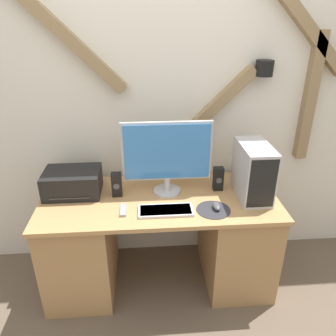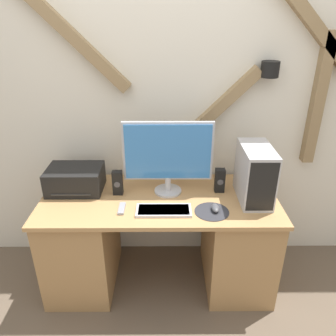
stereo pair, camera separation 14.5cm
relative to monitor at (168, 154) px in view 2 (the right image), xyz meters
name	(u,v)px [view 2 (the right image)]	position (x,y,z in m)	size (l,w,h in m)	color
ground_plane	(160,315)	(-0.06, -0.45, -1.06)	(12.00, 12.00, 0.00)	brown
wall_back	(161,100)	(-0.05, 0.33, 0.30)	(6.40, 0.18, 2.70)	silver
desk	(160,239)	(-0.06, -0.09, -0.67)	(1.68, 0.73, 0.76)	tan
monitor	(168,154)	(0.00, 0.00, 0.00)	(0.63, 0.20, 0.54)	#B7B7BC
keyboard	(164,210)	(-0.03, -0.27, -0.29)	(0.37, 0.15, 0.02)	silver
mousepad	(212,212)	(0.29, -0.27, -0.30)	(0.23, 0.23, 0.00)	#2D2D33
mouse	(215,208)	(0.31, -0.26, -0.28)	(0.05, 0.10, 0.04)	#4C4C51
computer_tower	(255,174)	(0.60, -0.10, -0.11)	(0.20, 0.39, 0.39)	#B2B2B7
printer	(75,179)	(-0.68, 0.03, -0.21)	(0.40, 0.29, 0.18)	black
speaker_left	(118,183)	(-0.36, -0.03, -0.21)	(0.07, 0.06, 0.18)	black
speaker_right	(220,180)	(0.38, 0.00, -0.21)	(0.07, 0.06, 0.18)	black
remote_control	(122,208)	(-0.31, -0.24, -0.29)	(0.04, 0.14, 0.02)	gray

